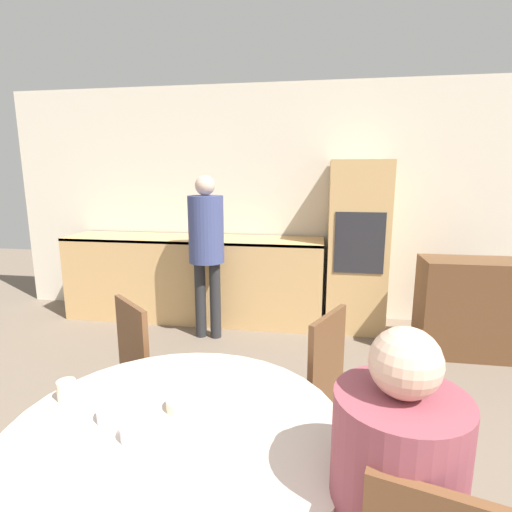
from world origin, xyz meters
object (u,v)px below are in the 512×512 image
oven_unit (357,247)px  bowl_far (117,412)px  bowl_near (183,403)px  sideboard (472,308)px  person_standing (206,240)px  chair_far_right (310,388)px  cup (67,390)px  bowl_centre (140,431)px  chair_far_left (119,380)px  dining_table (179,484)px

oven_unit → bowl_far: bearing=-110.0°
bowl_near → sideboard: bearing=52.0°
oven_unit → person_standing: 1.57m
bowl_far → chair_far_right: bearing=46.3°
oven_unit → chair_far_right: oven_unit is taller
cup → bowl_near: 0.48m
chair_far_right → cup: (-0.95, -0.64, 0.26)m
chair_far_right → person_standing: 2.12m
oven_unit → bowl_centre: 3.24m
bowl_centre → bowl_far: bowl_centre is taller
oven_unit → chair_far_left: bearing=-121.2°
dining_table → chair_far_right: (0.45, 0.74, 0.01)m
dining_table → bowl_centre: bowl_centre is taller
sideboard → bowl_near: sideboard is taller
sideboard → bowl_far: bearing=-130.0°
sideboard → cup: 3.38m
bowl_near → bowl_centre: 0.21m
dining_table → person_standing: size_ratio=0.75×
sideboard → bowl_centre: (-1.96, -2.58, 0.33)m
chair_far_left → chair_far_right: size_ratio=1.00×
sideboard → person_standing: person_standing is taller
dining_table → person_standing: 2.62m
dining_table → bowl_far: 0.35m
chair_far_left → oven_unit: bearing=100.7°
bowl_near → bowl_far: (-0.22, -0.10, 0.00)m
bowl_near → bowl_far: 0.24m
sideboard → dining_table: sideboard is taller
oven_unit → chair_far_right: 2.34m
chair_far_right → bowl_far: 1.03m
chair_far_left → person_standing: 1.92m
oven_unit → cup: size_ratio=21.86×
oven_unit → person_standing: size_ratio=1.09×
sideboard → bowl_near: (-1.87, -2.39, 0.32)m
chair_far_right → oven_unit: bearing=-164.9°
chair_far_left → bowl_near: 0.81m
chair_far_right → bowl_centre: 1.02m
chair_far_right → cup: chair_far_right is taller
chair_far_right → bowl_far: (-0.69, -0.72, 0.25)m
chair_far_left → sideboard: bearing=79.2°
dining_table → bowl_centre: 0.29m
bowl_near → oven_unit: bearing=73.3°
chair_far_left → bowl_centre: chair_far_left is taller
oven_unit → dining_table: oven_unit is taller
chair_far_right → bowl_centre: chair_far_right is taller
oven_unit → sideboard: 1.21m
chair_far_left → cup: bearing=-39.1°
chair_far_left → bowl_near: bearing=-1.5°
person_standing → bowl_centre: person_standing is taller
bowl_near → bowl_far: size_ratio=0.90×
oven_unit → bowl_near: (-0.87, -2.90, -0.12)m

